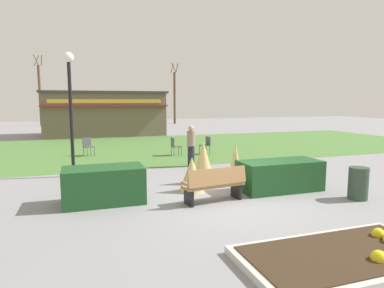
{
  "coord_description": "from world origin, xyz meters",
  "views": [
    {
      "loc": [
        -3.86,
        -8.02,
        2.68
      ],
      "look_at": [
        -0.22,
        2.81,
        1.2
      ],
      "focal_mm": 31.31,
      "sensor_mm": 36.0,
      "label": 1
    }
  ],
  "objects_px": {
    "tree_left_bg": "(175,97)",
    "food_kiosk": "(105,113)",
    "cafe_chair_east": "(88,145)",
    "person_strolling": "(191,146)",
    "cafe_chair_west": "(175,145)",
    "tree_right_bg": "(40,94)",
    "trash_bin": "(358,183)",
    "cafe_chair_center": "(206,144)",
    "lamppost_mid": "(70,100)",
    "parked_car_west_slot": "(96,121)",
    "park_bench": "(215,185)"
  },
  "relations": [
    {
      "from": "cafe_chair_east",
      "to": "tree_right_bg",
      "type": "relative_size",
      "value": 0.12
    },
    {
      "from": "trash_bin",
      "to": "cafe_chair_center",
      "type": "xyz_separation_m",
      "value": [
        -1.14,
        8.64,
        0.09
      ]
    },
    {
      "from": "person_strolling",
      "to": "parked_car_west_slot",
      "type": "bearing_deg",
      "value": 17.45
    },
    {
      "from": "tree_right_bg",
      "to": "trash_bin",
      "type": "bearing_deg",
      "value": -71.32
    },
    {
      "from": "lamppost_mid",
      "to": "food_kiosk",
      "type": "relative_size",
      "value": 0.47
    },
    {
      "from": "cafe_chair_east",
      "to": "parked_car_west_slot",
      "type": "relative_size",
      "value": 0.21
    },
    {
      "from": "park_bench",
      "to": "lamppost_mid",
      "type": "relative_size",
      "value": 0.4
    },
    {
      "from": "trash_bin",
      "to": "tree_left_bg",
      "type": "height_order",
      "value": "tree_left_bg"
    },
    {
      "from": "trash_bin",
      "to": "tree_right_bg",
      "type": "xyz_separation_m",
      "value": [
        -11.11,
        32.85,
        2.97
      ]
    },
    {
      "from": "lamppost_mid",
      "to": "trash_bin",
      "type": "xyz_separation_m",
      "value": [
        7.43,
        -5.44,
        -2.28
      ]
    },
    {
      "from": "park_bench",
      "to": "person_strolling",
      "type": "height_order",
      "value": "person_strolling"
    },
    {
      "from": "tree_left_bg",
      "to": "food_kiosk",
      "type": "bearing_deg",
      "value": -128.79
    },
    {
      "from": "cafe_chair_west",
      "to": "tree_left_bg",
      "type": "height_order",
      "value": "tree_left_bg"
    },
    {
      "from": "trash_bin",
      "to": "tree_right_bg",
      "type": "bearing_deg",
      "value": 108.68
    },
    {
      "from": "park_bench",
      "to": "cafe_chair_center",
      "type": "relative_size",
      "value": 1.97
    },
    {
      "from": "trash_bin",
      "to": "tree_right_bg",
      "type": "distance_m",
      "value": 34.81
    },
    {
      "from": "trash_bin",
      "to": "lamppost_mid",
      "type": "bearing_deg",
      "value": 143.82
    },
    {
      "from": "cafe_chair_east",
      "to": "tree_right_bg",
      "type": "height_order",
      "value": "tree_right_bg"
    },
    {
      "from": "food_kiosk",
      "to": "cafe_chair_center",
      "type": "distance_m",
      "value": 12.51
    },
    {
      "from": "park_bench",
      "to": "person_strolling",
      "type": "xyz_separation_m",
      "value": [
        0.96,
        4.86,
        0.38
      ]
    },
    {
      "from": "food_kiosk",
      "to": "tree_left_bg",
      "type": "height_order",
      "value": "tree_left_bg"
    },
    {
      "from": "tree_left_bg",
      "to": "tree_right_bg",
      "type": "distance_m",
      "value": 14.78
    },
    {
      "from": "cafe_chair_west",
      "to": "person_strolling",
      "type": "bearing_deg",
      "value": -92.24
    },
    {
      "from": "cafe_chair_east",
      "to": "food_kiosk",
      "type": "bearing_deg",
      "value": 81.37
    },
    {
      "from": "cafe_chair_west",
      "to": "cafe_chair_east",
      "type": "distance_m",
      "value": 4.26
    },
    {
      "from": "lamppost_mid",
      "to": "cafe_chair_west",
      "type": "xyz_separation_m",
      "value": [
        4.67,
        3.31,
        -2.2
      ]
    },
    {
      "from": "lamppost_mid",
      "to": "parked_car_west_slot",
      "type": "xyz_separation_m",
      "value": [
        1.85,
        22.66,
        -2.08
      ]
    },
    {
      "from": "parked_car_west_slot",
      "to": "tree_right_bg",
      "type": "relative_size",
      "value": 0.56
    },
    {
      "from": "cafe_chair_west",
      "to": "tree_right_bg",
      "type": "bearing_deg",
      "value": 109.1
    },
    {
      "from": "food_kiosk",
      "to": "cafe_chair_east",
      "type": "relative_size",
      "value": 10.31
    },
    {
      "from": "parked_car_west_slot",
      "to": "tree_right_bg",
      "type": "xyz_separation_m",
      "value": [
        -5.53,
        4.76,
        2.77
      ]
    },
    {
      "from": "cafe_chair_west",
      "to": "cafe_chair_east",
      "type": "xyz_separation_m",
      "value": [
        -4.06,
        1.3,
        0.0
      ]
    },
    {
      "from": "tree_right_bg",
      "to": "lamppost_mid",
      "type": "bearing_deg",
      "value": -82.36
    },
    {
      "from": "lamppost_mid",
      "to": "parked_car_west_slot",
      "type": "distance_m",
      "value": 22.83
    },
    {
      "from": "lamppost_mid",
      "to": "cafe_chair_east",
      "type": "relative_size",
      "value": 4.88
    },
    {
      "from": "tree_left_bg",
      "to": "trash_bin",
      "type": "bearing_deg",
      "value": -96.53
    },
    {
      "from": "park_bench",
      "to": "lamppost_mid",
      "type": "bearing_deg",
      "value": 128.98
    },
    {
      "from": "parked_car_west_slot",
      "to": "cafe_chair_west",
      "type": "bearing_deg",
      "value": -81.71
    },
    {
      "from": "trash_bin",
      "to": "cafe_chair_center",
      "type": "relative_size",
      "value": 1.0
    },
    {
      "from": "cafe_chair_center",
      "to": "lamppost_mid",
      "type": "bearing_deg",
      "value": -153.01
    },
    {
      "from": "person_strolling",
      "to": "lamppost_mid",
      "type": "bearing_deg",
      "value": 105.65
    },
    {
      "from": "cafe_chair_center",
      "to": "cafe_chair_east",
      "type": "bearing_deg",
      "value": 166.14
    },
    {
      "from": "lamppost_mid",
      "to": "tree_left_bg",
      "type": "distance_m",
      "value": 28.21
    },
    {
      "from": "cafe_chair_east",
      "to": "person_strolling",
      "type": "relative_size",
      "value": 0.53
    },
    {
      "from": "lamppost_mid",
      "to": "cafe_chair_center",
      "type": "relative_size",
      "value": 4.88
    },
    {
      "from": "park_bench",
      "to": "tree_right_bg",
      "type": "bearing_deg",
      "value": 102.86
    },
    {
      "from": "cafe_chair_east",
      "to": "parked_car_west_slot",
      "type": "height_order",
      "value": "parked_car_west_slot"
    },
    {
      "from": "trash_bin",
      "to": "tree_left_bg",
      "type": "bearing_deg",
      "value": 83.47
    },
    {
      "from": "food_kiosk",
      "to": "tree_right_bg",
      "type": "bearing_deg",
      "value": 115.21
    },
    {
      "from": "tree_right_bg",
      "to": "parked_car_west_slot",
      "type": "bearing_deg",
      "value": -40.72
    }
  ]
}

